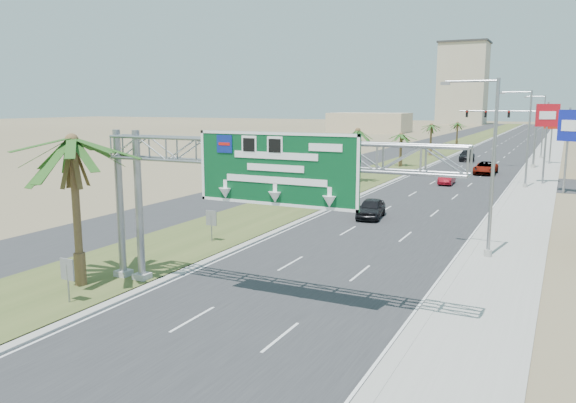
# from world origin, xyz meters

# --- Properties ---
(road) EXTENTS (12.00, 300.00, 0.02)m
(road) POSITION_xyz_m (0.00, 110.00, 0.01)
(road) COLOR #28282B
(road) RESTS_ON ground
(sidewalk_right) EXTENTS (4.00, 300.00, 0.10)m
(sidewalk_right) POSITION_xyz_m (8.50, 110.00, 0.05)
(sidewalk_right) COLOR #9E9B93
(sidewalk_right) RESTS_ON ground
(median_grass) EXTENTS (7.00, 300.00, 0.12)m
(median_grass) POSITION_xyz_m (-10.00, 110.00, 0.06)
(median_grass) COLOR #405023
(median_grass) RESTS_ON ground
(opposing_road) EXTENTS (8.00, 300.00, 0.02)m
(opposing_road) POSITION_xyz_m (-17.00, 110.00, 0.01)
(opposing_road) COLOR #28282B
(opposing_road) RESTS_ON ground
(sign_gantry) EXTENTS (16.75, 1.24, 7.50)m
(sign_gantry) POSITION_xyz_m (-1.06, 9.93, 6.06)
(sign_gantry) COLOR gray
(sign_gantry) RESTS_ON ground
(palm_near) EXTENTS (5.70, 5.70, 8.35)m
(palm_near) POSITION_xyz_m (-9.20, 8.00, 6.93)
(palm_near) COLOR brown
(palm_near) RESTS_ON ground
(palm_row_b) EXTENTS (3.99, 3.99, 5.95)m
(palm_row_b) POSITION_xyz_m (-9.50, 32.00, 4.90)
(palm_row_b) COLOR brown
(palm_row_b) RESTS_ON ground
(palm_row_c) EXTENTS (3.99, 3.99, 6.75)m
(palm_row_c) POSITION_xyz_m (-9.50, 48.00, 5.66)
(palm_row_c) COLOR brown
(palm_row_c) RESTS_ON ground
(palm_row_d) EXTENTS (3.99, 3.99, 5.45)m
(palm_row_d) POSITION_xyz_m (-9.50, 66.00, 4.42)
(palm_row_d) COLOR brown
(palm_row_d) RESTS_ON ground
(palm_row_e) EXTENTS (3.99, 3.99, 6.15)m
(palm_row_e) POSITION_xyz_m (-9.50, 85.00, 5.09)
(palm_row_e) COLOR brown
(palm_row_e) RESTS_ON ground
(palm_row_f) EXTENTS (3.99, 3.99, 5.75)m
(palm_row_f) POSITION_xyz_m (-9.50, 110.00, 4.71)
(palm_row_f) COLOR brown
(palm_row_f) RESTS_ON ground
(streetlight_near) EXTENTS (3.27, 0.44, 10.00)m
(streetlight_near) POSITION_xyz_m (7.30, 22.00, 4.69)
(streetlight_near) COLOR gray
(streetlight_near) RESTS_ON ground
(streetlight_mid) EXTENTS (3.27, 0.44, 10.00)m
(streetlight_mid) POSITION_xyz_m (7.30, 52.00, 4.69)
(streetlight_mid) COLOR gray
(streetlight_mid) RESTS_ON ground
(streetlight_far) EXTENTS (3.27, 0.44, 10.00)m
(streetlight_far) POSITION_xyz_m (7.30, 88.00, 4.69)
(streetlight_far) COLOR gray
(streetlight_far) RESTS_ON ground
(signal_mast) EXTENTS (10.28, 0.71, 8.00)m
(signal_mast) POSITION_xyz_m (5.17, 71.97, 4.85)
(signal_mast) COLOR gray
(signal_mast) RESTS_ON ground
(median_signback_a) EXTENTS (0.75, 0.08, 2.08)m
(median_signback_a) POSITION_xyz_m (-7.80, 6.00, 1.45)
(median_signback_a) COLOR gray
(median_signback_a) RESTS_ON ground
(median_signback_b) EXTENTS (0.75, 0.08, 2.08)m
(median_signback_b) POSITION_xyz_m (-8.50, 18.00, 1.45)
(median_signback_b) COLOR gray
(median_signback_b) RESTS_ON ground
(tower_distant) EXTENTS (20.00, 16.00, 35.00)m
(tower_distant) POSITION_xyz_m (-32.00, 250.00, 17.50)
(tower_distant) COLOR tan
(tower_distant) RESTS_ON ground
(building_distant_left) EXTENTS (24.00, 14.00, 6.00)m
(building_distant_left) POSITION_xyz_m (-45.00, 160.00, 3.00)
(building_distant_left) COLOR #C9B387
(building_distant_left) RESTS_ON ground
(car_left_lane) EXTENTS (2.28, 4.54, 1.49)m
(car_left_lane) POSITION_xyz_m (-2.00, 29.98, 0.74)
(car_left_lane) COLOR black
(car_left_lane) RESTS_ON ground
(car_mid_lane) EXTENTS (1.64, 4.15, 1.35)m
(car_mid_lane) POSITION_xyz_m (-0.37, 51.36, 0.67)
(car_mid_lane) COLOR maroon
(car_mid_lane) RESTS_ON ground
(car_right_lane) EXTENTS (2.60, 5.56, 1.54)m
(car_right_lane) POSITION_xyz_m (2.23, 62.63, 0.77)
(car_right_lane) COLOR gray
(car_right_lane) RESTS_ON ground
(car_far) EXTENTS (2.90, 5.75, 1.60)m
(car_far) POSITION_xyz_m (-2.55, 78.83, 0.80)
(car_far) COLOR black
(car_far) RESTS_ON ground
(pole_sign_red_near) EXTENTS (2.35, 1.12, 8.86)m
(pole_sign_red_near) POSITION_xyz_m (9.00, 55.81, 6.96)
(pole_sign_red_near) COLOR gray
(pole_sign_red_near) RESTS_ON ground
(pole_sign_blue) EXTENTS (1.95, 1.08, 8.30)m
(pole_sign_blue) POSITION_xyz_m (11.11, 49.86, 6.23)
(pole_sign_blue) COLOR gray
(pole_sign_blue) RESTS_ON ground
(pole_sign_red_far) EXTENTS (2.16, 1.07, 7.11)m
(pole_sign_red_far) POSITION_xyz_m (9.00, 79.18, 5.55)
(pole_sign_red_far) COLOR gray
(pole_sign_red_far) RESTS_ON ground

